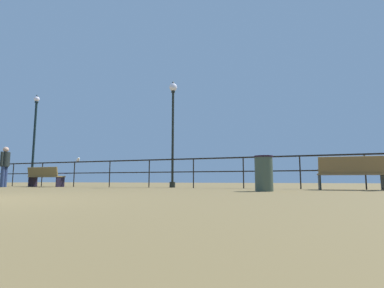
# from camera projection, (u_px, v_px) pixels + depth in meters

# --- Properties ---
(pier_railing) EXTENTS (20.83, 0.05, 1.12)m
(pier_railing) POSITION_uv_depth(u_px,v_px,m) (171.00, 166.00, 11.50)
(pier_railing) COLOR black
(pier_railing) RESTS_ON ground_plane
(bench_far_left) EXTENTS (1.69, 0.69, 0.85)m
(bench_far_left) POSITION_uv_depth(u_px,v_px,m) (45.00, 176.00, 12.90)
(bench_far_left) COLOR brown
(bench_far_left) RESTS_ON ground_plane
(bench_near_left) EXTENTS (1.82, 0.73, 0.98)m
(bench_near_left) POSITION_uv_depth(u_px,v_px,m) (351.00, 171.00, 8.69)
(bench_near_left) COLOR brown
(bench_near_left) RESTS_ON ground_plane
(lamppost_left) EXTENTS (0.27, 0.27, 4.59)m
(lamppost_left) POSITION_uv_depth(u_px,v_px,m) (34.00, 137.00, 14.70)
(lamppost_left) COLOR black
(lamppost_left) RESTS_ON ground_plane
(lamppost_center) EXTENTS (0.33, 0.33, 4.36)m
(lamppost_center) POSITION_uv_depth(u_px,v_px,m) (173.00, 120.00, 12.06)
(lamppost_center) COLOR black
(lamppost_center) RESTS_ON ground_plane
(person_by_bench) EXTENTS (0.32, 0.52, 1.69)m
(person_by_bench) POSITION_uv_depth(u_px,v_px,m) (5.00, 164.00, 12.47)
(person_by_bench) COLOR navy
(person_by_bench) RESTS_ON ground_plane
(seagull_on_rail) EXTENTS (0.34, 0.24, 0.17)m
(seagull_on_rail) POSITION_uv_depth(u_px,v_px,m) (78.00, 160.00, 13.15)
(seagull_on_rail) COLOR white
(seagull_on_rail) RESTS_ON pier_railing
(trash_bin) EXTENTS (0.48, 0.48, 0.92)m
(trash_bin) POSITION_uv_depth(u_px,v_px,m) (264.00, 173.00, 7.69)
(trash_bin) COLOR #3C4B3C
(trash_bin) RESTS_ON ground_plane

